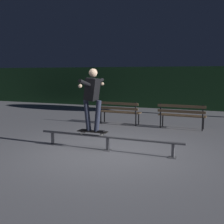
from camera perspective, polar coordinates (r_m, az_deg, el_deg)
name	(u,v)px	position (r m, az deg, el deg)	size (l,w,h in m)	color
ground_plane	(106,151)	(6.91, -1.14, -8.03)	(90.00, 90.00, 0.00)	gray
hedge_backdrop	(173,87)	(15.69, 12.40, 4.93)	(24.00, 1.20, 2.24)	#234C28
grind_rail	(108,139)	(6.90, -0.91, -5.60)	(3.77, 0.18, 0.37)	slate
skateboard	(93,132)	(7.03, -4.00, -4.03)	(0.79, 0.22, 0.09)	black
skateboarder	(92,94)	(6.89, -4.05, 3.60)	(0.62, 1.41, 1.56)	black
park_bench_leftmost	(119,110)	(10.34, 1.38, 0.37)	(1.61, 0.47, 0.88)	black
park_bench_left_center	(182,114)	(9.78, 14.06, -0.30)	(1.61, 0.47, 0.88)	black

